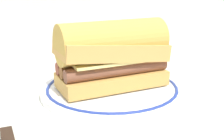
% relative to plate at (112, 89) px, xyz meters
% --- Properties ---
extents(ground_plane, '(1.50, 1.50, 0.00)m').
position_rel_plate_xyz_m(ground_plane, '(0.01, -0.01, -0.01)').
color(ground_plane, beige).
extents(plate, '(0.27, 0.27, 0.01)m').
position_rel_plate_xyz_m(plate, '(0.00, 0.00, 0.00)').
color(plate, white).
rests_on(plate, ground_plane).
extents(sausage_sandwich, '(0.21, 0.11, 0.12)m').
position_rel_plate_xyz_m(sausage_sandwich, '(0.00, -0.00, 0.07)').
color(sausage_sandwich, gold).
rests_on(sausage_sandwich, plate).
extents(drinking_glass, '(0.06, 0.06, 0.09)m').
position_rel_plate_xyz_m(drinking_glass, '(0.05, 0.21, 0.03)').
color(drinking_glass, silver).
rests_on(drinking_glass, ground_plane).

